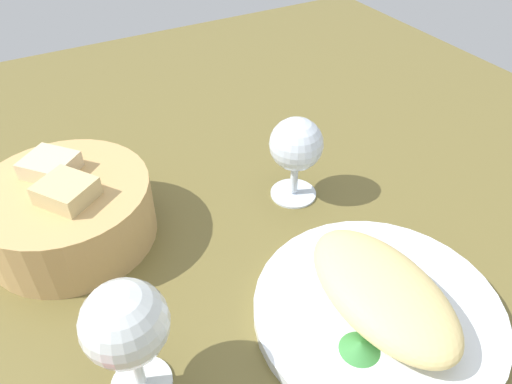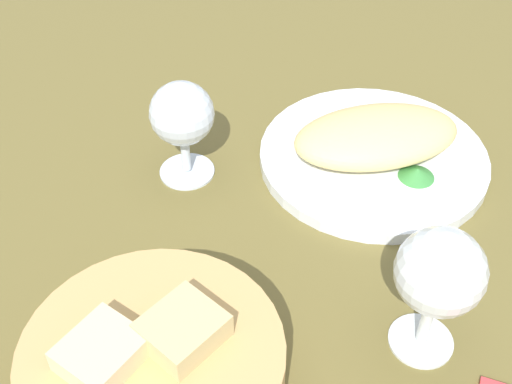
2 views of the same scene
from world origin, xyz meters
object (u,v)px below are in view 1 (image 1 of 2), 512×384
bread_basket (67,210)px  wine_glass_far (126,327)px  plate (378,310)px  wine_glass_near (296,148)px

bread_basket → wine_glass_far: wine_glass_far is taller
plate → bread_basket: bread_basket is taller
wine_glass_near → wine_glass_far: 31.35cm
wine_glass_near → wine_glass_far: bearing=121.4°
wine_glass_near → wine_glass_far: wine_glass_far is taller
plate → wine_glass_far: size_ratio=1.98×
plate → wine_glass_near: bearing=-8.2°
plate → wine_glass_near: wine_glass_near is taller
bread_basket → wine_glass_far: (-22.70, -0.70, 4.78)cm
bread_basket → wine_glass_far: bearing=-178.2°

